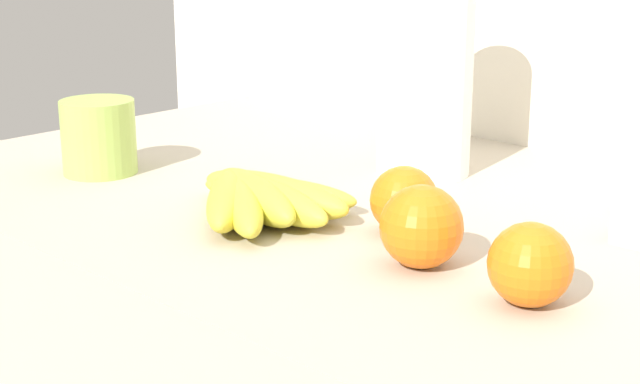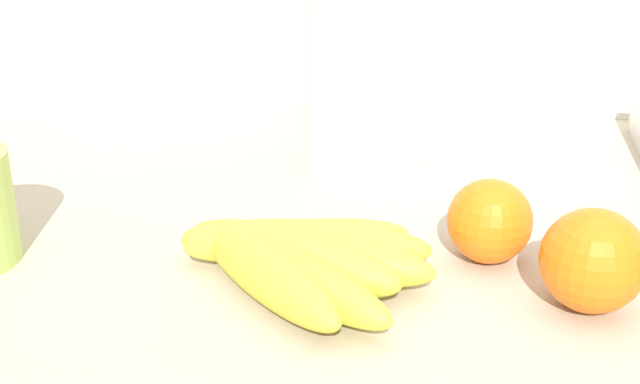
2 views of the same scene
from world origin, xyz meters
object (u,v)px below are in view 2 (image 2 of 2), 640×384
Objects in this scene: orange_right at (490,221)px; orange_center at (593,261)px; banana_bunch at (291,257)px; paper_towel_roll at (364,46)px.

orange_right is 0.90× the size of orange_center.
banana_bunch is 3.10× the size of orange_right.
orange_right is at bearing -57.07° from paper_towel_roll.
orange_right is 0.24× the size of paper_towel_roll.
orange_right is at bearing 22.91° from banana_bunch.
orange_center is 0.27× the size of paper_towel_roll.
orange_right is 0.24m from paper_towel_roll.
orange_center is at bearing -0.49° from banana_bunch.
orange_center reaches higher than orange_right.
paper_towel_roll is at bearing 127.28° from orange_center.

